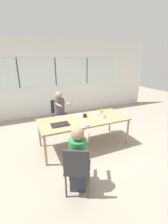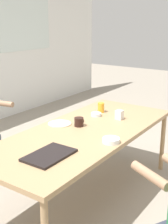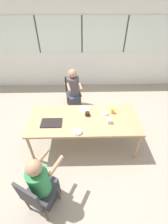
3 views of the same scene
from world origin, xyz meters
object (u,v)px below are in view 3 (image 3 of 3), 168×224
object	(u,v)px
chair_for_man_blue_shirt	(73,89)
milk_carton_small	(109,121)
juice_glass	(113,111)
bowl_cereal	(78,132)
chair_for_woman_green_shirt	(35,195)
bowl_white_shallow	(105,113)
person_man_blue_shirt	(74,92)
coffee_mug	(87,114)
person_woman_green_shirt	(43,185)

from	to	relation	value
chair_for_man_blue_shirt	milk_carton_small	distance (m)	1.77
juice_glass	bowl_cereal	distance (m)	0.89
chair_for_woman_green_shirt	bowl_white_shallow	distance (m)	1.87
person_man_blue_shirt	milk_carton_small	distance (m)	1.62
chair_for_woman_green_shirt	chair_for_man_blue_shirt	bearing A→B (deg)	109.47
chair_for_woman_green_shirt	bowl_white_shallow	bearing A→B (deg)	79.99
chair_for_man_blue_shirt	coffee_mug	world-z (taller)	chair_for_man_blue_shirt
bowl_cereal	chair_for_woman_green_shirt	bearing A→B (deg)	-121.16
person_man_blue_shirt	bowl_cereal	world-z (taller)	person_man_blue_shirt
chair_for_woman_green_shirt	coffee_mug	bearing A→B (deg)	89.57
chair_for_man_blue_shirt	bowl_cereal	xyz separation A→B (m)	(0.17, -1.82, 0.21)
chair_for_woman_green_shirt	bowl_cereal	distance (m)	1.14
chair_for_woman_green_shirt	bowl_white_shallow	size ratio (longest dim) A/B	7.92
person_woman_green_shirt	milk_carton_small	bearing A→B (deg)	71.75
coffee_mug	milk_carton_small	bearing A→B (deg)	-28.35
coffee_mug	milk_carton_small	distance (m)	0.47
person_woman_green_shirt	bowl_white_shallow	distance (m)	1.71
person_man_blue_shirt	milk_carton_small	size ratio (longest dim) A/B	12.13
bowl_white_shallow	coffee_mug	bearing A→B (deg)	-174.29
chair_for_woman_green_shirt	person_woman_green_shirt	distance (m)	0.16
person_woman_green_shirt	bowl_cereal	distance (m)	0.98
chair_for_man_blue_shirt	juice_glass	world-z (taller)	chair_for_man_blue_shirt
milk_carton_small	bowl_cereal	size ratio (longest dim) A/B	0.65
milk_carton_small	bowl_white_shallow	distance (m)	0.26
person_woman_green_shirt	person_man_blue_shirt	world-z (taller)	person_man_blue_shirt
coffee_mug	bowl_white_shallow	size ratio (longest dim) A/B	0.87
chair_for_man_blue_shirt	person_man_blue_shirt	size ratio (longest dim) A/B	0.75
person_man_blue_shirt	bowl_cereal	xyz separation A→B (m)	(0.13, -1.66, 0.22)
juice_glass	chair_for_man_blue_shirt	bearing A→B (deg)	124.07
bowl_white_shallow	person_woman_green_shirt	bearing A→B (deg)	-128.93
chair_for_man_blue_shirt	juice_glass	size ratio (longest dim) A/B	8.03
person_man_blue_shirt	juice_glass	world-z (taller)	person_man_blue_shirt
chair_for_woman_green_shirt	person_woman_green_shirt	world-z (taller)	person_woman_green_shirt
juice_glass	person_woman_green_shirt	bearing A→B (deg)	-131.96
chair_for_woman_green_shirt	chair_for_man_blue_shirt	world-z (taller)	same
chair_for_woman_green_shirt	person_man_blue_shirt	distance (m)	2.66
chair_for_woman_green_shirt	milk_carton_small	world-z (taller)	chair_for_woman_green_shirt
chair_for_man_blue_shirt	person_woman_green_shirt	distance (m)	2.66
chair_for_woman_green_shirt	person_man_blue_shirt	world-z (taller)	person_man_blue_shirt
chair_for_woman_green_shirt	person_man_blue_shirt	size ratio (longest dim) A/B	0.75
coffee_mug	bowl_cereal	distance (m)	0.50
coffee_mug	juice_glass	distance (m)	0.52
juice_glass	milk_carton_small	bearing A→B (deg)	-110.39
chair_for_man_blue_shirt	person_man_blue_shirt	xyz separation A→B (m)	(0.03, -0.16, -0.00)
person_woman_green_shirt	milk_carton_small	size ratio (longest dim) A/B	11.79
person_woman_green_shirt	coffee_mug	distance (m)	1.48
chair_for_woman_green_shirt	juice_glass	xyz separation A→B (m)	(1.29, 1.49, 0.25)
bowl_cereal	coffee_mug	bearing A→B (deg)	67.81
chair_for_woman_green_shirt	bowl_cereal	bearing A→B (deg)	86.80
milk_carton_small	person_man_blue_shirt	bearing A→B (deg)	117.39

